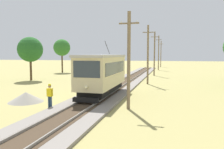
% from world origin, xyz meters
% --- Properties ---
extents(red_tram, '(2.60, 8.54, 4.79)m').
position_xyz_m(red_tram, '(0.00, 16.72, 2.19)').
color(red_tram, beige).
rests_on(red_tram, rail_right).
extents(utility_pole_near_tram, '(1.40, 0.32, 6.82)m').
position_xyz_m(utility_pole_near_tram, '(3.17, 12.71, 3.51)').
color(utility_pole_near_tram, '#7A664C').
rests_on(utility_pole_near_tram, ground).
extents(utility_pole_mid, '(1.40, 0.51, 7.57)m').
position_xyz_m(utility_pole_mid, '(3.17, 26.26, 3.88)').
color(utility_pole_mid, '#7A664C').
rests_on(utility_pole_mid, ground).
extents(utility_pole_far, '(1.40, 0.48, 7.95)m').
position_xyz_m(utility_pole_far, '(3.17, 38.39, 4.07)').
color(utility_pole_far, '#7A664C').
rests_on(utility_pole_far, ground).
extents(utility_pole_distant, '(1.40, 0.62, 8.40)m').
position_xyz_m(utility_pole_distant, '(3.17, 53.00, 4.30)').
color(utility_pole_distant, '#7A664C').
rests_on(utility_pole_distant, ground).
extents(utility_pole_horizon, '(1.40, 0.24, 7.93)m').
position_xyz_m(utility_pole_horizon, '(3.17, 66.58, 4.06)').
color(utility_pole_horizon, '#7A664C').
rests_on(utility_pole_horizon, ground).
extents(gravel_pile, '(2.80, 2.80, 0.81)m').
position_xyz_m(gravel_pile, '(-5.34, 12.86, 0.41)').
color(gravel_pile, gray).
rests_on(gravel_pile, ground).
extents(track_worker, '(0.40, 0.27, 1.78)m').
position_xyz_m(track_worker, '(-2.34, 11.49, 0.98)').
color(track_worker, navy).
rests_on(track_worker, ground).
extents(tree_left_near, '(3.70, 3.70, 6.44)m').
position_xyz_m(tree_left_near, '(-14.18, 26.33, 4.57)').
color(tree_left_near, '#4C3823').
rests_on(tree_left_near, ground).
extents(tree_horizon, '(3.55, 3.55, 7.09)m').
position_xyz_m(tree_horizon, '(-16.48, 40.76, 5.28)').
color(tree_horizon, '#4C3823').
rests_on(tree_horizon, ground).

